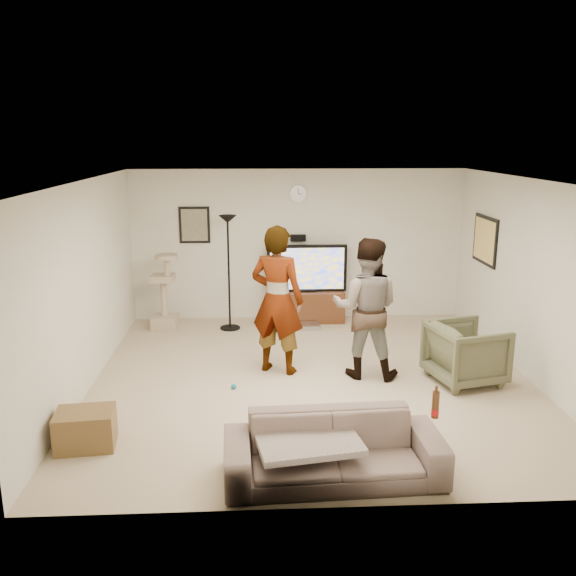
{
  "coord_description": "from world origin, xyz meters",
  "views": [
    {
      "loc": [
        -0.68,
        -7.14,
        2.99
      ],
      "look_at": [
        -0.3,
        0.2,
        1.15
      ],
      "focal_mm": 37.57,
      "sensor_mm": 36.0,
      "label": 1
    }
  ],
  "objects_px": {
    "floor_lamp": "(229,273)",
    "person_right": "(366,308)",
    "tv": "(307,268)",
    "person_left": "(277,300)",
    "beer_bottle": "(435,405)",
    "side_table": "(86,429)",
    "cat_tree": "(163,291)",
    "sofa": "(334,449)",
    "tv_stand": "(307,306)",
    "armchair": "(466,353)"
  },
  "relations": [
    {
      "from": "floor_lamp",
      "to": "person_right",
      "type": "bearing_deg",
      "value": -48.33
    },
    {
      "from": "tv",
      "to": "person_left",
      "type": "distance_m",
      "value": 2.28
    },
    {
      "from": "tv",
      "to": "floor_lamp",
      "type": "relative_size",
      "value": 0.72
    },
    {
      "from": "floor_lamp",
      "to": "beer_bottle",
      "type": "xyz_separation_m",
      "value": [
        2.01,
        -4.45,
        -0.22
      ]
    },
    {
      "from": "side_table",
      "to": "person_left",
      "type": "bearing_deg",
      "value": 43.97
    },
    {
      "from": "person_right",
      "to": "side_table",
      "type": "xyz_separation_m",
      "value": [
        -3.09,
        -1.71,
        -0.71
      ]
    },
    {
      "from": "cat_tree",
      "to": "person_left",
      "type": "distance_m",
      "value": 2.64
    },
    {
      "from": "person_right",
      "to": "side_table",
      "type": "distance_m",
      "value": 3.6
    },
    {
      "from": "beer_bottle",
      "to": "sofa",
      "type": "bearing_deg",
      "value": 180.0
    },
    {
      "from": "person_left",
      "to": "person_right",
      "type": "relative_size",
      "value": 1.08
    },
    {
      "from": "tv_stand",
      "to": "beer_bottle",
      "type": "xyz_separation_m",
      "value": [
        0.75,
        -4.8,
        0.44
      ]
    },
    {
      "from": "floor_lamp",
      "to": "cat_tree",
      "type": "distance_m",
      "value": 1.1
    },
    {
      "from": "tv",
      "to": "cat_tree",
      "type": "distance_m",
      "value": 2.35
    },
    {
      "from": "tv_stand",
      "to": "cat_tree",
      "type": "distance_m",
      "value": 2.36
    },
    {
      "from": "tv",
      "to": "tv_stand",
      "type": "bearing_deg",
      "value": 0.0
    },
    {
      "from": "cat_tree",
      "to": "beer_bottle",
      "type": "relative_size",
      "value": 4.88
    },
    {
      "from": "floor_lamp",
      "to": "person_right",
      "type": "distance_m",
      "value": 2.73
    },
    {
      "from": "person_right",
      "to": "sofa",
      "type": "xyz_separation_m",
      "value": [
        -0.7,
        -2.41,
        -0.61
      ]
    },
    {
      "from": "floor_lamp",
      "to": "armchair",
      "type": "distance_m",
      "value": 3.87
    },
    {
      "from": "sofa",
      "to": "armchair",
      "type": "xyz_separation_m",
      "value": [
        1.93,
        2.12,
        0.09
      ]
    },
    {
      "from": "floor_lamp",
      "to": "cat_tree",
      "type": "relative_size",
      "value": 1.49
    },
    {
      "from": "tv",
      "to": "beer_bottle",
      "type": "xyz_separation_m",
      "value": [
        0.75,
        -4.8,
        -0.21
      ]
    },
    {
      "from": "floor_lamp",
      "to": "armchair",
      "type": "xyz_separation_m",
      "value": [
        3.04,
        -2.33,
        -0.53
      ]
    },
    {
      "from": "side_table",
      "to": "beer_bottle",
      "type": "bearing_deg",
      "value": -12.0
    },
    {
      "from": "sofa",
      "to": "armchair",
      "type": "bearing_deg",
      "value": 45.14
    },
    {
      "from": "tv_stand",
      "to": "floor_lamp",
      "type": "xyz_separation_m",
      "value": [
        -1.26,
        -0.36,
        0.65
      ]
    },
    {
      "from": "cat_tree",
      "to": "beer_bottle",
      "type": "xyz_separation_m",
      "value": [
        3.06,
        -4.54,
        0.09
      ]
    },
    {
      "from": "tv",
      "to": "sofa",
      "type": "xyz_separation_m",
      "value": [
        -0.15,
        -4.8,
        -0.62
      ]
    },
    {
      "from": "floor_lamp",
      "to": "tv",
      "type": "bearing_deg",
      "value": 15.78
    },
    {
      "from": "person_right",
      "to": "armchair",
      "type": "xyz_separation_m",
      "value": [
        1.22,
        -0.29,
        -0.52
      ]
    },
    {
      "from": "armchair",
      "to": "side_table",
      "type": "distance_m",
      "value": 4.54
    },
    {
      "from": "tv",
      "to": "person_left",
      "type": "height_order",
      "value": "person_left"
    },
    {
      "from": "floor_lamp",
      "to": "sofa",
      "type": "relative_size",
      "value": 0.93
    },
    {
      "from": "cat_tree",
      "to": "person_right",
      "type": "bearing_deg",
      "value": -36.62
    },
    {
      "from": "tv_stand",
      "to": "armchair",
      "type": "xyz_separation_m",
      "value": [
        1.78,
        -2.69,
        0.12
      ]
    },
    {
      "from": "person_right",
      "to": "beer_bottle",
      "type": "height_order",
      "value": "person_right"
    },
    {
      "from": "beer_bottle",
      "to": "armchair",
      "type": "distance_m",
      "value": 2.38
    },
    {
      "from": "cat_tree",
      "to": "armchair",
      "type": "height_order",
      "value": "cat_tree"
    },
    {
      "from": "cat_tree",
      "to": "beer_bottle",
      "type": "bearing_deg",
      "value": -55.97
    },
    {
      "from": "person_left",
      "to": "beer_bottle",
      "type": "xyz_separation_m",
      "value": [
        1.31,
        -2.6,
        -0.27
      ]
    },
    {
      "from": "person_left",
      "to": "beer_bottle",
      "type": "bearing_deg",
      "value": 140.87
    },
    {
      "from": "armchair",
      "to": "person_right",
      "type": "bearing_deg",
      "value": 62.74
    },
    {
      "from": "tv",
      "to": "person_right",
      "type": "relative_size",
      "value": 0.73
    },
    {
      "from": "person_left",
      "to": "armchair",
      "type": "xyz_separation_m",
      "value": [
        2.34,
        -0.48,
        -0.59
      ]
    },
    {
      "from": "tv",
      "to": "person_right",
      "type": "height_order",
      "value": "person_right"
    },
    {
      "from": "tv_stand",
      "to": "tv",
      "type": "relative_size",
      "value": 0.94
    },
    {
      "from": "person_right",
      "to": "armchair",
      "type": "relative_size",
      "value": 2.15
    },
    {
      "from": "armchair",
      "to": "side_table",
      "type": "xyz_separation_m",
      "value": [
        -4.31,
        -1.42,
        -0.19
      ]
    },
    {
      "from": "beer_bottle",
      "to": "side_table",
      "type": "relative_size",
      "value": 0.44
    },
    {
      "from": "beer_bottle",
      "to": "armchair",
      "type": "xyz_separation_m",
      "value": [
        1.03,
        2.12,
        -0.32
      ]
    }
  ]
}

